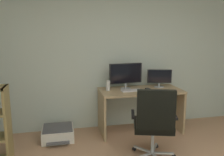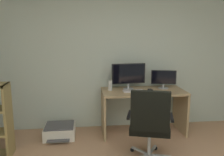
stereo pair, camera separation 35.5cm
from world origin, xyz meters
name	(u,v)px [view 1 (the left image)]	position (x,y,z in m)	size (l,w,h in m)	color
wall_back	(118,58)	(0.00, 2.64, 1.26)	(5.52, 0.10, 2.51)	beige
desk	(140,101)	(0.30, 2.25, 0.55)	(1.40, 0.66, 0.75)	tan
monitor_main	(126,74)	(0.06, 2.36, 1.01)	(0.58, 0.18, 0.45)	#B2B5B7
monitor_secondary	(159,77)	(0.69, 2.36, 0.93)	(0.42, 0.18, 0.32)	#B2B5B7
keyboard	(131,90)	(0.12, 2.18, 0.76)	(0.34, 0.13, 0.02)	silver
computer_mouse	(148,89)	(0.40, 2.17, 0.77)	(0.06, 0.10, 0.03)	black
desktop_speaker	(108,86)	(-0.26, 2.31, 0.84)	(0.07, 0.07, 0.17)	silver
office_chair	(154,121)	(0.14, 1.25, 0.57)	(0.65, 0.63, 1.03)	#B7BABC
printer	(58,133)	(-1.11, 2.20, 0.11)	(0.50, 0.53, 0.21)	silver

